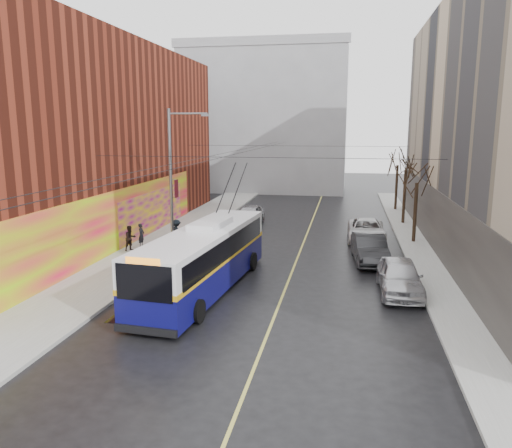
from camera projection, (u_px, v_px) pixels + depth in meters
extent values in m
plane|color=black|center=(236.00, 321.00, 20.66)|extent=(140.00, 140.00, 0.00)
cube|color=gray|center=(159.00, 245.00, 33.65)|extent=(4.00, 60.00, 0.15)
cube|color=gray|center=(421.00, 257.00, 30.64)|extent=(2.00, 60.00, 0.15)
cube|color=#BFB74C|center=(302.00, 245.00, 33.91)|extent=(0.12, 50.00, 0.01)
cube|color=#5B1E12|center=(60.00, 140.00, 35.67)|extent=(12.00, 36.00, 14.00)
cube|color=#F40547|center=(117.00, 222.00, 31.70)|extent=(0.08, 28.00, 4.00)
cube|color=#A50586|center=(154.00, 212.00, 37.56)|extent=(0.06, 12.00, 3.20)
cube|color=#4C4742|center=(435.00, 221.00, 32.03)|extent=(0.06, 36.00, 4.00)
cube|color=gray|center=(267.00, 118.00, 63.45)|extent=(20.00, 12.00, 18.00)
cube|color=gray|center=(259.00, 40.00, 56.12)|extent=(20.50, 0.40, 1.00)
cylinder|color=slate|center=(171.00, 184.00, 30.57)|extent=(0.20, 0.20, 9.00)
cube|color=#560C17|center=(176.00, 189.00, 30.57)|extent=(0.04, 0.60, 1.10)
cylinder|color=slate|center=(188.00, 114.00, 29.55)|extent=(2.40, 0.10, 0.10)
cube|color=slate|center=(206.00, 115.00, 29.38)|extent=(0.50, 0.22, 0.12)
cylinder|color=black|center=(229.00, 152.00, 34.63)|extent=(0.02, 60.00, 0.02)
cylinder|color=black|center=(243.00, 152.00, 34.45)|extent=(0.02, 60.00, 0.02)
cylinder|color=black|center=(261.00, 157.00, 25.23)|extent=(18.00, 0.02, 0.02)
cylinder|color=black|center=(294.00, 146.00, 40.68)|extent=(18.00, 0.02, 0.02)
cylinder|color=black|center=(415.00, 213.00, 34.12)|extent=(0.24, 0.24, 4.20)
cylinder|color=black|center=(404.00, 197.00, 40.85)|extent=(0.24, 0.24, 4.48)
cylinder|color=black|center=(396.00, 188.00, 47.62)|extent=(0.24, 0.24, 4.37)
cube|color=black|center=(140.00, 313.00, 21.56)|extent=(2.07, 2.58, 0.01)
ellipsoid|color=slate|center=(230.00, 147.00, 28.23)|extent=(0.44, 0.20, 0.12)
ellipsoid|color=slate|center=(248.00, 134.00, 29.06)|extent=(0.44, 0.20, 0.12)
ellipsoid|color=slate|center=(235.00, 134.00, 30.27)|extent=(0.44, 0.20, 0.12)
cube|color=#0A0A4B|center=(204.00, 271.00, 24.47)|extent=(3.70, 12.25, 1.51)
cube|color=silver|center=(204.00, 243.00, 24.20)|extent=(3.70, 12.25, 1.31)
cube|color=gold|center=(204.00, 256.00, 24.32)|extent=(3.75, 12.29, 0.22)
cube|color=black|center=(144.00, 283.00, 18.52)|extent=(2.31, 0.25, 1.41)
cube|color=black|center=(241.00, 224.00, 29.94)|extent=(2.31, 0.25, 1.21)
cube|color=black|center=(178.00, 244.00, 24.57)|extent=(1.05, 11.01, 1.00)
cube|color=black|center=(229.00, 247.00, 23.87)|extent=(1.05, 11.01, 1.00)
cube|color=silver|center=(211.00, 223.00, 24.99)|extent=(1.68, 3.13, 0.30)
cube|color=black|center=(145.00, 331.00, 18.84)|extent=(2.61, 0.36, 0.30)
cylinder|color=black|center=(141.00, 305.00, 21.10)|extent=(0.39, 1.03, 1.00)
cylinder|color=black|center=(198.00, 311.00, 20.41)|extent=(0.39, 1.03, 1.00)
cylinder|color=black|center=(209.00, 258.00, 28.70)|extent=(0.39, 1.03, 1.00)
cylinder|color=black|center=(252.00, 261.00, 28.01)|extent=(0.39, 1.03, 1.00)
cylinder|color=black|center=(226.00, 186.00, 28.13)|extent=(0.38, 3.48, 2.47)
cylinder|color=black|center=(238.00, 187.00, 27.95)|extent=(0.38, 3.48, 2.47)
imported|color=silver|center=(400.00, 277.00, 24.01)|extent=(2.08, 4.95, 1.67)
imported|color=#232325|center=(370.00, 249.00, 29.52)|extent=(2.24, 5.20, 1.67)
imported|color=silver|center=(366.00, 230.00, 35.11)|extent=(2.61, 5.54, 1.53)
imported|color=#9E9DA2|center=(249.00, 215.00, 40.77)|extent=(2.10, 4.94, 1.66)
imported|color=black|center=(141.00, 235.00, 32.83)|extent=(0.39, 0.57, 1.54)
imported|color=black|center=(130.00, 238.00, 31.71)|extent=(0.93, 0.99, 1.62)
imported|color=black|center=(177.00, 232.00, 33.42)|extent=(1.26, 1.12, 1.69)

